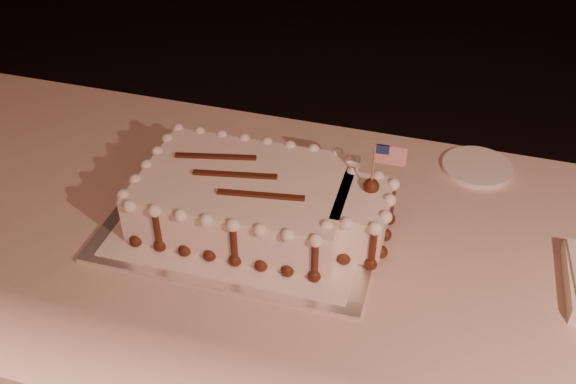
# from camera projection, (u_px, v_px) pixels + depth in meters

# --- Properties ---
(room_shell) EXTENTS (6.10, 8.10, 2.90)m
(room_shell) POSITION_uv_depth(u_px,v_px,m) (508.00, 97.00, 0.23)
(room_shell) COLOR black
(room_shell) RESTS_ON ground
(cake_board) EXTENTS (0.50, 0.38, 0.01)m
(cake_board) POSITION_uv_depth(u_px,v_px,m) (247.00, 219.00, 1.18)
(cake_board) COLOR white
(cake_board) RESTS_ON banquet_table
(doily) EXTENTS (0.45, 0.34, 0.00)m
(doily) POSITION_uv_depth(u_px,v_px,m) (247.00, 217.00, 1.18)
(doily) COLOR white
(doily) RESTS_ON cake_board
(sheet_cake) EXTENTS (0.47, 0.28, 0.19)m
(sheet_cake) POSITION_uv_depth(u_px,v_px,m) (259.00, 200.00, 1.15)
(sheet_cake) COLOR white
(sheet_cake) RESTS_ON doily
(side_plate) EXTENTS (0.14, 0.14, 0.01)m
(side_plate) POSITION_uv_depth(u_px,v_px,m) (477.00, 167.00, 1.31)
(side_plate) COLOR white
(side_plate) RESTS_ON banquet_table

